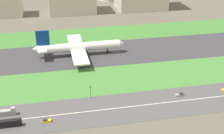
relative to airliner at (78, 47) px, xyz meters
name	(u,v)px	position (x,y,z in m)	size (l,w,h in m)	color
ground_plane	(115,52)	(26.99, 0.00, -6.23)	(800.00, 800.00, 0.00)	#5B564C
runway	(115,52)	(26.99, 0.00, -6.18)	(280.00, 46.00, 0.10)	#38383D
grass_median_north	(105,34)	(26.99, 41.00, -6.18)	(280.00, 36.00, 0.10)	#3D7A33
grass_median_south	(130,77)	(26.99, -41.00, -6.18)	(280.00, 36.00, 0.10)	#427F38
highway	(145,105)	(26.99, -73.00, -6.18)	(280.00, 28.00, 0.10)	#4C4C4F
highway_centerline	(145,105)	(26.99, -73.00, -6.13)	(266.00, 0.50, 0.01)	silver
airliner	(78,47)	(0.00, 0.00, 0.00)	(65.00, 56.00, 19.70)	white
bus_0	(9,123)	(-40.88, -78.00, -4.41)	(11.60, 2.50, 3.50)	black
car_0	(180,95)	(48.06, -68.00, -5.31)	(4.40, 1.80, 2.00)	#99999E
car_5	(46,121)	(-23.96, -78.00, -5.31)	(4.40, 1.80, 2.00)	yellow
truck_0	(7,112)	(-42.53, -68.00, -4.56)	(8.40, 2.50, 4.00)	#99999E
traffic_light	(90,91)	(0.09, -60.01, -1.94)	(0.36, 0.50, 7.20)	#4C4C51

